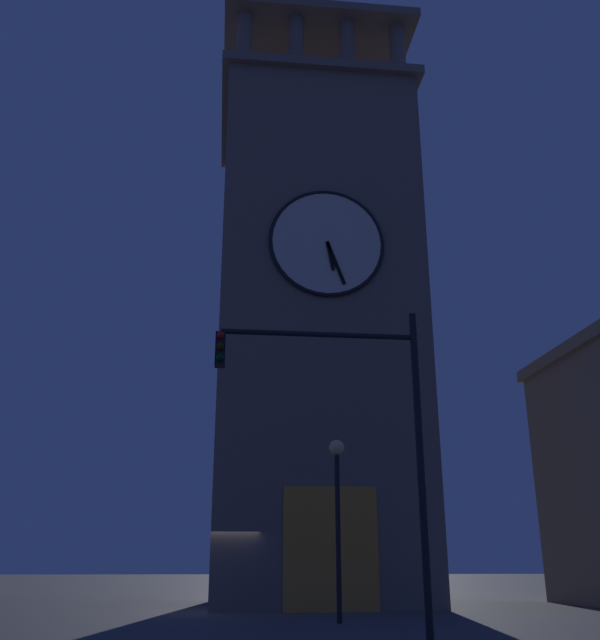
# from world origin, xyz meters

# --- Properties ---
(ground_plane) EXTENTS (200.00, 200.00, 0.00)m
(ground_plane) POSITION_xyz_m (0.00, 0.00, 0.00)
(ground_plane) COLOR #4C4C51
(clocktower) EXTENTS (8.59, 8.57, 28.10)m
(clocktower) POSITION_xyz_m (-3.63, -2.99, 11.23)
(clocktower) COLOR #75665B
(clocktower) RESTS_ON ground_plane
(traffic_signal_near) EXTENTS (4.50, 0.41, 6.84)m
(traffic_signal_near) POSITION_xyz_m (-2.76, 10.70, 4.52)
(traffic_signal_near) COLOR black
(traffic_signal_near) RESTS_ON ground_plane
(street_lamp) EXTENTS (0.44, 0.44, 4.82)m
(street_lamp) POSITION_xyz_m (-3.14, 5.55, 3.39)
(street_lamp) COLOR black
(street_lamp) RESTS_ON ground_plane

